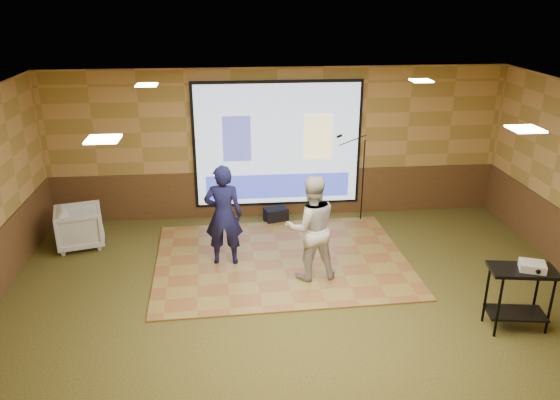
{
  "coord_description": "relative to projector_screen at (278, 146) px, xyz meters",
  "views": [
    {
      "loc": [
        -0.96,
        -6.91,
        4.36
      ],
      "look_at": [
        -0.2,
        0.96,
        1.3
      ],
      "focal_mm": 35.0,
      "sensor_mm": 36.0,
      "label": 1
    }
  ],
  "objects": [
    {
      "name": "downlight_nw",
      "position": [
        -2.2,
        -1.64,
        1.5
      ],
      "size": [
        0.32,
        0.32,
        0.02
      ],
      "primitive_type": "cube",
      "color": "beige",
      "rests_on": "room_shell"
    },
    {
      "name": "wainscot_back",
      "position": [
        0.0,
        0.04,
        -1.0
      ],
      "size": [
        9.0,
        0.04,
        0.95
      ],
      "primitive_type": "cube",
      "color": "#4C2E19",
      "rests_on": "ground"
    },
    {
      "name": "mic_stand",
      "position": [
        1.58,
        -0.44,
        -0.98
      ],
      "size": [
        0.71,
        0.29,
        1.8
      ],
      "rotation": [
        0.0,
        0.0,
        0.14
      ],
      "color": "black",
      "rests_on": "ground"
    },
    {
      "name": "av_table",
      "position": [
        2.87,
        -4.29,
        -0.85
      ],
      "size": [
        0.86,
        0.45,
        0.91
      ],
      "rotation": [
        0.0,
        0.0,
        -0.16
      ],
      "color": "black",
      "rests_on": "ground"
    },
    {
      "name": "duffel_bag",
      "position": [
        -0.07,
        -0.31,
        -1.34
      ],
      "size": [
        0.51,
        0.41,
        0.28
      ],
      "primitive_type": "cube",
      "rotation": [
        0.0,
        0.0,
        0.3
      ],
      "color": "black",
      "rests_on": "ground"
    },
    {
      "name": "projector",
      "position": [
        2.96,
        -4.33,
        -0.52
      ],
      "size": [
        0.39,
        0.36,
        0.11
      ],
      "primitive_type": "cube",
      "rotation": [
        0.0,
        0.0,
        -0.38
      ],
      "color": "silver",
      "rests_on": "av_table"
    },
    {
      "name": "downlight_sw",
      "position": [
        -2.2,
        -4.94,
        1.5
      ],
      "size": [
        0.32,
        0.32,
        0.02
      ],
      "primitive_type": "cube",
      "color": "beige",
      "rests_on": "room_shell"
    },
    {
      "name": "player_right",
      "position": [
        0.28,
        -2.66,
        -0.59
      ],
      "size": [
        0.9,
        0.73,
        1.71
      ],
      "primitive_type": "imported",
      "rotation": [
        0.0,
        0.0,
        3.25
      ],
      "color": "beige",
      "rests_on": "dance_floor"
    },
    {
      "name": "ground",
      "position": [
        0.0,
        -3.44,
        -1.47
      ],
      "size": [
        9.0,
        9.0,
        0.0
      ],
      "primitive_type": "plane",
      "color": "#2A3719",
      "rests_on": "ground"
    },
    {
      "name": "downlight_ne",
      "position": [
        2.2,
        -1.64,
        1.5
      ],
      "size": [
        0.32,
        0.32,
        0.02
      ],
      "primitive_type": "cube",
      "color": "beige",
      "rests_on": "room_shell"
    },
    {
      "name": "banquet_chair",
      "position": [
        -3.68,
        -1.08,
        -1.11
      ],
      "size": [
        0.98,
        0.96,
        0.74
      ],
      "primitive_type": "imported",
      "rotation": [
        0.0,
        0.0,
        1.82
      ],
      "color": "gray",
      "rests_on": "ground"
    },
    {
      "name": "dance_floor",
      "position": [
        -0.13,
        -2.02,
        -1.46
      ],
      "size": [
        4.36,
        3.38,
        0.03
      ],
      "primitive_type": "cube",
      "rotation": [
        0.0,
        0.0,
        0.03
      ],
      "color": "olive",
      "rests_on": "ground"
    },
    {
      "name": "player_left",
      "position": [
        -1.09,
        -2.03,
        -0.58
      ],
      "size": [
        0.66,
        0.46,
        1.72
      ],
      "primitive_type": "imported",
      "rotation": [
        0.0,
        0.0,
        3.07
      ],
      "color": "#141540",
      "rests_on": "dance_floor"
    },
    {
      "name": "projector_screen",
      "position": [
        0.0,
        0.0,
        0.0
      ],
      "size": [
        3.32,
        0.06,
        2.52
      ],
      "color": "black",
      "rests_on": "room_shell"
    },
    {
      "name": "downlight_se",
      "position": [
        2.2,
        -4.94,
        1.5
      ],
      "size": [
        0.32,
        0.32,
        0.02
      ],
      "primitive_type": "cube",
      "color": "beige",
      "rests_on": "room_shell"
    },
    {
      "name": "room_shell",
      "position": [
        0.0,
        -3.44,
        0.62
      ],
      "size": [
        9.04,
        7.04,
        3.02
      ],
      "color": "tan",
      "rests_on": "ground"
    }
  ]
}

